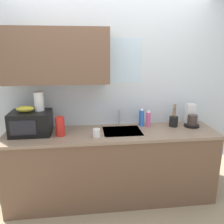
% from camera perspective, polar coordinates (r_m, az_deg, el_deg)
% --- Properties ---
extents(kitchen_wall_assembly, '(3.33, 0.42, 2.50)m').
position_cam_1_polar(kitchen_wall_assembly, '(2.96, -3.31, 5.59)').
color(kitchen_wall_assembly, silver).
rests_on(kitchen_wall_assembly, ground).
extents(counter_unit, '(2.56, 0.63, 0.90)m').
position_cam_1_polar(counter_unit, '(2.98, 0.04, -12.94)').
color(counter_unit, brown).
rests_on(counter_unit, ground).
extents(sink_faucet, '(0.03, 0.03, 0.22)m').
position_cam_1_polar(sink_faucet, '(3.01, 1.85, -1.35)').
color(sink_faucet, '#B2B5BA').
rests_on(sink_faucet, counter_unit).
extents(microwave, '(0.46, 0.35, 0.27)m').
position_cam_1_polar(microwave, '(2.86, -19.32, -2.57)').
color(microwave, black).
rests_on(microwave, counter_unit).
extents(banana_bunch, '(0.20, 0.11, 0.07)m').
position_cam_1_polar(banana_bunch, '(2.82, -20.59, 0.71)').
color(banana_bunch, gold).
rests_on(banana_bunch, microwave).
extents(paper_towel_roll, '(0.11, 0.11, 0.22)m').
position_cam_1_polar(paper_towel_roll, '(2.82, -17.55, 2.54)').
color(paper_towel_roll, white).
rests_on(paper_towel_roll, microwave).
extents(coffee_maker, '(0.19, 0.21, 0.28)m').
position_cam_1_polar(coffee_maker, '(3.16, 18.92, -1.44)').
color(coffee_maker, black).
rests_on(coffee_maker, counter_unit).
extents(dish_soap_bottle_blue, '(0.06, 0.06, 0.25)m').
position_cam_1_polar(dish_soap_bottle_blue, '(3.01, 7.27, -1.30)').
color(dish_soap_bottle_blue, blue).
rests_on(dish_soap_bottle_blue, counter_unit).
extents(dish_soap_bottle_pink, '(0.06, 0.06, 0.22)m').
position_cam_1_polar(dish_soap_bottle_pink, '(3.00, 8.94, -1.63)').
color(dish_soap_bottle_pink, '#E55999').
rests_on(dish_soap_bottle_pink, counter_unit).
extents(cereal_canister, '(0.10, 0.10, 0.22)m').
position_cam_1_polar(cereal_canister, '(2.71, -12.67, -3.49)').
color(cereal_canister, red).
rests_on(cereal_canister, counter_unit).
extents(mug_white, '(0.08, 0.08, 0.09)m').
position_cam_1_polar(mug_white, '(2.64, -3.82, -5.17)').
color(mug_white, white).
rests_on(mug_white, counter_unit).
extents(utensil_crock, '(0.11, 0.11, 0.30)m').
position_cam_1_polar(utensil_crock, '(3.09, 14.92, -2.16)').
color(utensil_crock, black).
rests_on(utensil_crock, counter_unit).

